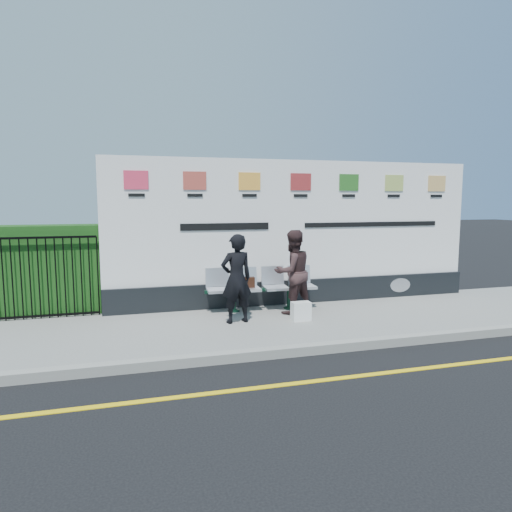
{
  "coord_description": "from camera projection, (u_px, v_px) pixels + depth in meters",
  "views": [
    {
      "loc": [
        -3.01,
        -5.14,
        2.29
      ],
      "look_at": [
        -0.67,
        3.04,
        1.25
      ],
      "focal_mm": 32.0,
      "sensor_mm": 36.0,
      "label": 1
    }
  ],
  "objects": [
    {
      "name": "pavement",
      "position": [
        299.0,
        322.0,
        8.39
      ],
      "size": [
        14.0,
        3.0,
        0.12
      ],
      "primitive_type": "cube",
      "color": "gray",
      "rests_on": "ground"
    },
    {
      "name": "ground",
      "position": [
        368.0,
        375.0,
        6.01
      ],
      "size": [
        80.0,
        80.0,
        0.0
      ],
      "primitive_type": "plane",
      "color": "black"
    },
    {
      "name": "kerb",
      "position": [
        335.0,
        347.0,
        6.96
      ],
      "size": [
        14.0,
        0.18,
        0.14
      ],
      "primitive_type": "cube",
      "color": "gray",
      "rests_on": "ground"
    },
    {
      "name": "bench",
      "position": [
        262.0,
        298.0,
        9.05
      ],
      "size": [
        2.2,
        0.69,
        0.47
      ],
      "primitive_type": null,
      "rotation": [
        0.0,
        0.0,
        -0.06
      ],
      "color": "silver",
      "rests_on": "pavement"
    },
    {
      "name": "handbag_brown",
      "position": [
        248.0,
        282.0,
        8.95
      ],
      "size": [
        0.26,
        0.12,
        0.21
      ],
      "primitive_type": "cube",
      "rotation": [
        0.0,
        0.0,
        -0.02
      ],
      "color": "black",
      "rests_on": "bench"
    },
    {
      "name": "carrier_bag_white",
      "position": [
        301.0,
        311.0,
        8.27
      ],
      "size": [
        0.34,
        0.2,
        0.34
      ],
      "primitive_type": "cube",
      "color": "white",
      "rests_on": "pavement"
    },
    {
      "name": "woman_right",
      "position": [
        293.0,
        272.0,
        8.74
      ],
      "size": [
        0.91,
        0.79,
        1.61
      ],
      "primitive_type": "imported",
      "rotation": [
        0.0,
        0.0,
        3.4
      ],
      "color": "#392525",
      "rests_on": "pavement"
    },
    {
      "name": "railing",
      "position": [
        39.0,
        277.0,
        8.33
      ],
      "size": [
        2.05,
        0.06,
        1.54
      ],
      "primitive_type": null,
      "color": "black",
      "rests_on": "pavement"
    },
    {
      "name": "yellow_line",
      "position": [
        368.0,
        375.0,
        6.01
      ],
      "size": [
        14.0,
        0.1,
        0.01
      ],
      "primitive_type": "cube",
      "color": "yellow",
      "rests_on": "ground"
    },
    {
      "name": "hedge",
      "position": [
        43.0,
        270.0,
        8.75
      ],
      "size": [
        2.35,
        0.7,
        1.7
      ],
      "primitive_type": "cube",
      "color": "#1B4A16",
      "rests_on": "pavement"
    },
    {
      "name": "billboard",
      "position": [
        299.0,
        242.0,
        9.65
      ],
      "size": [
        8.0,
        0.3,
        3.0
      ],
      "color": "black",
      "rests_on": "pavement"
    },
    {
      "name": "woman_left",
      "position": [
        236.0,
        279.0,
        8.06
      ],
      "size": [
        0.63,
        0.47,
        1.59
      ],
      "primitive_type": "imported",
      "rotation": [
        0.0,
        0.0,
        3.3
      ],
      "color": "black",
      "rests_on": "pavement"
    }
  ]
}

